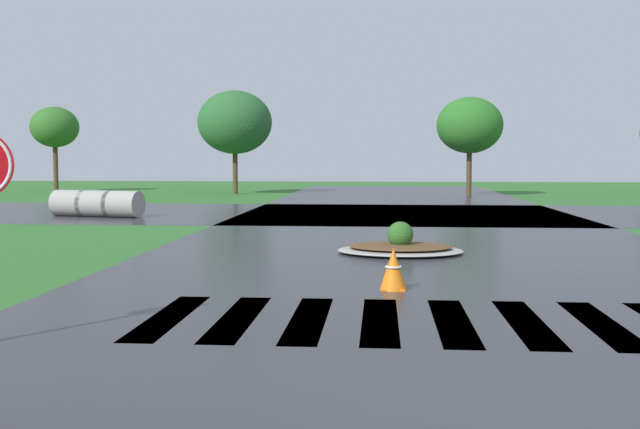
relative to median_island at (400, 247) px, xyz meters
The scene contains 7 objects.
asphalt_roadway 1.43m from the median_island, 70.44° to the right, with size 11.88×80.00×0.01m, color #2B2B30.
asphalt_cross_road 11.48m from the median_island, 87.62° to the left, with size 90.00×10.69×0.01m, color #2B2B30.
crosswalk_stripes 6.79m from the median_island, 85.98° to the right, with size 7.65×2.82×0.01m.
median_island is the anchor object (origin of this frame).
drainage_pipe_stack 13.79m from the median_island, 137.77° to the left, with size 3.39×1.60×0.91m.
traffic_cone 4.55m from the median_island, 92.82° to the right, with size 0.42×0.42×0.65m.
background_treeline 26.65m from the median_island, 96.97° to the left, with size 38.09×6.14×5.80m.
Camera 1 is at (-0.90, -4.82, 2.04)m, focal length 42.54 mm.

